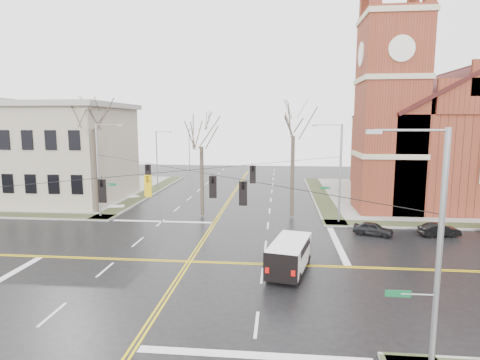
# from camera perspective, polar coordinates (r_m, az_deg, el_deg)

# --- Properties ---
(ground) EXTENTS (120.00, 120.00, 0.00)m
(ground) POSITION_cam_1_polar(r_m,az_deg,el_deg) (27.74, -7.23, -11.43)
(ground) COLOR black
(ground) RESTS_ON ground
(sidewalks) EXTENTS (80.00, 80.00, 0.17)m
(sidewalks) POSITION_cam_1_polar(r_m,az_deg,el_deg) (27.71, -7.23, -11.28)
(sidewalks) COLOR gray
(sidewalks) RESTS_ON ground
(road_markings) EXTENTS (100.00, 100.00, 0.01)m
(road_markings) POSITION_cam_1_polar(r_m,az_deg,el_deg) (27.74, -7.23, -11.42)
(road_markings) COLOR gold
(road_markings) RESTS_ON ground
(church) EXTENTS (24.28, 27.48, 27.50)m
(church) POSITION_cam_1_polar(r_m,az_deg,el_deg) (53.64, 26.35, 6.48)
(church) COLOR maroon
(church) RESTS_ON ground
(civic_building_a) EXTENTS (18.00, 14.00, 11.00)m
(civic_building_a) POSITION_cam_1_polar(r_m,az_deg,el_deg) (53.48, -25.94, 3.35)
(civic_building_a) COLOR #9F957E
(civic_building_a) RESTS_ON ground
(signal_pole_ne) EXTENTS (2.75, 0.22, 9.00)m
(signal_pole_ne) POSITION_cam_1_polar(r_m,az_deg,el_deg) (37.58, 13.82, 1.36)
(signal_pole_ne) COLOR gray
(signal_pole_ne) RESTS_ON ground
(signal_pole_nw) EXTENTS (2.75, 0.22, 9.00)m
(signal_pole_nw) POSITION_cam_1_polar(r_m,az_deg,el_deg) (41.01, -19.32, 1.69)
(signal_pole_nw) COLOR gray
(signal_pole_nw) RESTS_ON ground
(signal_pole_se) EXTENTS (2.75, 0.22, 9.00)m
(signal_pole_se) POSITION_cam_1_polar(r_m,az_deg,el_deg) (15.56, 25.90, -8.91)
(signal_pole_se) COLOR gray
(signal_pole_se) RESTS_ON ground
(span_wires) EXTENTS (23.02, 23.02, 0.03)m
(span_wires) POSITION_cam_1_polar(r_m,az_deg,el_deg) (26.31, -7.48, 1.39)
(span_wires) COLOR black
(span_wires) RESTS_ON ground
(traffic_signals) EXTENTS (8.21, 8.26, 1.30)m
(traffic_signals) POSITION_cam_1_polar(r_m,az_deg,el_deg) (25.77, -7.78, -0.45)
(traffic_signals) COLOR black
(traffic_signals) RESTS_ON ground
(streetlight_north_a) EXTENTS (2.30, 0.20, 8.00)m
(streetlight_north_a) POSITION_cam_1_polar(r_m,az_deg,el_deg) (56.16, -11.60, 3.16)
(streetlight_north_a) COLOR gray
(streetlight_north_a) RESTS_ON ground
(streetlight_north_b) EXTENTS (2.30, 0.20, 8.00)m
(streetlight_north_b) POSITION_cam_1_polar(r_m,az_deg,el_deg) (75.44, -7.11, 4.54)
(streetlight_north_b) COLOR gray
(streetlight_north_b) RESTS_ON ground
(cargo_van) EXTENTS (3.10, 5.47, 1.97)m
(cargo_van) POSITION_cam_1_polar(r_m,az_deg,el_deg) (25.76, 7.12, -10.26)
(cargo_van) COLOR white
(cargo_van) RESTS_ON ground
(parked_car_a) EXTENTS (3.43, 2.45, 1.08)m
(parked_car_a) POSITION_cam_1_polar(r_m,az_deg,el_deg) (35.20, 18.41, -6.60)
(parked_car_a) COLOR black
(parked_car_a) RESTS_ON ground
(parked_car_b) EXTENTS (3.37, 1.60, 1.07)m
(parked_car_b) POSITION_cam_1_polar(r_m,az_deg,el_deg) (36.93, 26.48, -6.38)
(parked_car_b) COLOR black
(parked_car_b) RESTS_ON ground
(tree_nw_far) EXTENTS (4.00, 4.00, 12.64)m
(tree_nw_far) POSITION_cam_1_polar(r_m,az_deg,el_deg) (42.79, -20.22, 7.52)
(tree_nw_far) COLOR #3A3225
(tree_nw_far) RESTS_ON ground
(tree_nw_near) EXTENTS (4.00, 4.00, 10.17)m
(tree_nw_near) POSITION_cam_1_polar(r_m,az_deg,el_deg) (39.06, -5.51, 5.39)
(tree_nw_near) COLOR #3A3225
(tree_nw_near) RESTS_ON ground
(tree_ne) EXTENTS (4.00, 4.00, 11.74)m
(tree_ne) POSITION_cam_1_polar(r_m,az_deg,el_deg) (38.67, 7.58, 6.99)
(tree_ne) COLOR #3A3225
(tree_ne) RESTS_ON ground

